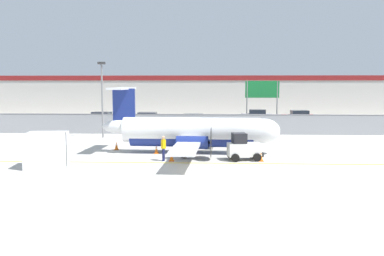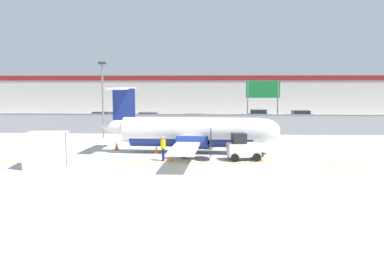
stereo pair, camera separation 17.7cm
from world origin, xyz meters
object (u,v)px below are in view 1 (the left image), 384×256
(cargo_container, at_px, (47,150))
(highway_sign, at_px, (262,94))
(parked_car_4, at_px, (299,116))
(ground_crew_worker, at_px, (163,147))
(parked_car_0, at_px, (101,118))
(traffic_cone_far_right, at_px, (261,157))
(parked_car_1, at_px, (148,119))
(traffic_cone_far_left, at_px, (172,157))
(apron_light_pole, at_px, (102,93))
(baggage_tug, at_px, (243,148))
(traffic_cone_near_right, at_px, (156,149))
(parked_car_2, at_px, (192,121))
(traffic_cone_near_left, at_px, (116,146))
(parked_car_3, at_px, (257,115))
(commuter_airplane, at_px, (194,132))

(cargo_container, xyz_separation_m, highway_sign, (15.61, 20.08, 3.04))
(cargo_container, bearing_deg, parked_car_4, 48.23)
(ground_crew_worker, height_order, parked_car_0, same)
(cargo_container, relative_size, traffic_cone_far_right, 4.09)
(parked_car_4, bearing_deg, parked_car_1, 11.09)
(traffic_cone_far_left, relative_size, parked_car_4, 0.15)
(parked_car_4, xyz_separation_m, apron_light_pole, (-21.96, -16.18, 3.41))
(parked_car_0, xyz_separation_m, highway_sign, (19.16, -6.52, 3.24))
(parked_car_4, distance_m, apron_light_pole, 27.49)
(baggage_tug, distance_m, cargo_container, 12.82)
(traffic_cone_near_right, relative_size, parked_car_4, 0.15)
(parked_car_0, distance_m, parked_car_2, 11.90)
(traffic_cone_far_right, bearing_deg, traffic_cone_far_left, -177.72)
(ground_crew_worker, distance_m, highway_sign, 19.70)
(traffic_cone_far_left, distance_m, parked_car_2, 21.06)
(traffic_cone_near_left, height_order, apron_light_pole, apron_light_pole)
(ground_crew_worker, relative_size, cargo_container, 0.65)
(traffic_cone_near_right, distance_m, parked_car_3, 28.63)
(apron_light_pole, distance_m, highway_sign, 16.74)
(ground_crew_worker, relative_size, parked_car_0, 0.39)
(ground_crew_worker, height_order, apron_light_pole, apron_light_pole)
(parked_car_0, bearing_deg, highway_sign, 169.11)
(traffic_cone_far_right, bearing_deg, cargo_container, -168.35)
(traffic_cone_near_left, height_order, parked_car_2, parked_car_2)
(traffic_cone_near_left, distance_m, parked_car_2, 17.13)
(commuter_airplane, relative_size, traffic_cone_far_left, 25.08)
(commuter_airplane, xyz_separation_m, apron_light_pole, (-9.23, 8.83, 2.70))
(commuter_airplane, relative_size, highway_sign, 2.92)
(cargo_container, height_order, traffic_cone_near_left, cargo_container)
(baggage_tug, xyz_separation_m, traffic_cone_near_right, (-6.30, 2.45, -0.54))
(traffic_cone_near_right, height_order, highway_sign, highway_sign)
(traffic_cone_near_left, bearing_deg, traffic_cone_near_right, -26.90)
(commuter_airplane, bearing_deg, apron_light_pole, 138.66)
(commuter_airplane, bearing_deg, parked_car_2, 95.65)
(traffic_cone_near_right, xyz_separation_m, parked_car_2, (1.83, 18.03, 0.58))
(parked_car_1, xyz_separation_m, highway_sign, (13.15, -6.07, 3.24))
(traffic_cone_near_right, distance_m, parked_car_4, 29.76)
(traffic_cone_far_right, relative_size, parked_car_0, 0.15)
(ground_crew_worker, height_order, highway_sign, highway_sign)
(apron_light_pole, bearing_deg, parked_car_2, 47.08)
(traffic_cone_far_left, bearing_deg, parked_car_4, 63.52)
(cargo_container, xyz_separation_m, traffic_cone_far_right, (13.59, 2.80, -0.79))
(parked_car_3, bearing_deg, traffic_cone_far_right, 89.89)
(parked_car_2, bearing_deg, parked_car_3, -129.18)
(baggage_tug, relative_size, traffic_cone_near_right, 3.89)
(baggage_tug, relative_size, apron_light_pole, 0.34)
(parked_car_3, relative_size, parked_car_4, 1.01)
(parked_car_0, xyz_separation_m, parked_car_1, (6.01, -0.45, 0.00))
(parked_car_2, relative_size, apron_light_pole, 0.59)
(traffic_cone_far_right, bearing_deg, parked_car_2, 105.13)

